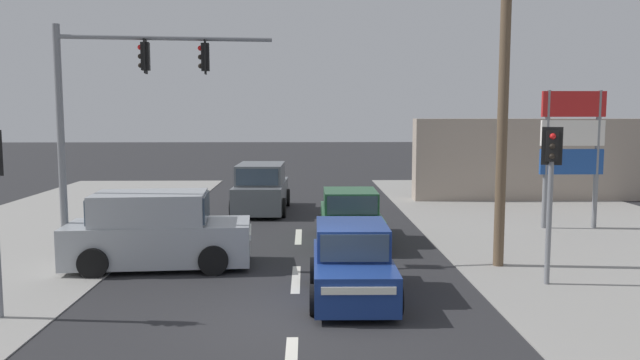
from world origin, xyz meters
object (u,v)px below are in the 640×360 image
(traffic_signal_mast, at_px, (114,101))
(pedestal_signal_right_kerb, at_px, (551,179))
(suv_receding_far, at_px, (157,233))
(hatchback_oncoming_near, at_px, (352,264))
(shopping_plaza_sign, at_px, (572,140))
(utility_pole_midground_right, at_px, (505,48))
(sedan_kerbside_parked, at_px, (350,219))
(suv_crossing_left, at_px, (261,189))

(traffic_signal_mast, xyz_separation_m, pedestal_signal_right_kerb, (10.16, -1.99, -1.73))
(traffic_signal_mast, height_order, suv_receding_far, traffic_signal_mast)
(hatchback_oncoming_near, bearing_deg, shopping_plaza_sign, 44.02)
(utility_pole_midground_right, xyz_separation_m, pedestal_signal_right_kerb, (0.57, -1.73, -3.03))
(utility_pole_midground_right, height_order, suv_receding_far, utility_pole_midground_right)
(traffic_signal_mast, bearing_deg, sedan_kerbside_parked, 24.91)
(utility_pole_midground_right, bearing_deg, pedestal_signal_right_kerb, -71.77)
(utility_pole_midground_right, bearing_deg, suv_crossing_left, 126.64)
(shopping_plaza_sign, distance_m, sedan_kerbside_parked, 8.07)
(suv_crossing_left, bearing_deg, pedestal_signal_right_kerb, -55.93)
(shopping_plaza_sign, xyz_separation_m, sedan_kerbside_parked, (-7.48, -1.99, -2.28))
(pedestal_signal_right_kerb, relative_size, shopping_plaza_sign, 0.77)
(utility_pole_midground_right, relative_size, sedan_kerbside_parked, 2.45)
(traffic_signal_mast, relative_size, suv_crossing_left, 1.31)
(pedestal_signal_right_kerb, relative_size, sedan_kerbside_parked, 0.84)
(suv_receding_far, xyz_separation_m, hatchback_oncoming_near, (4.70, -2.62, -0.18))
(pedestal_signal_right_kerb, distance_m, suv_crossing_left, 12.91)
(utility_pole_midground_right, distance_m, hatchback_oncoming_near, 6.63)
(pedestal_signal_right_kerb, bearing_deg, traffic_signal_mast, 168.92)
(suv_crossing_left, bearing_deg, suv_receding_far, -102.76)
(utility_pole_midground_right, distance_m, suv_receding_far, 9.73)
(utility_pole_midground_right, xyz_separation_m, hatchback_oncoming_near, (-3.89, -2.52, -4.75))
(suv_receding_far, bearing_deg, hatchback_oncoming_near, -29.13)
(pedestal_signal_right_kerb, xyz_separation_m, sedan_kerbside_parked, (-4.11, 4.80, -1.71))
(suv_crossing_left, bearing_deg, traffic_signal_mast, -109.08)
(utility_pole_midground_right, relative_size, hatchback_oncoming_near, 2.85)
(suv_crossing_left, bearing_deg, hatchback_oncoming_near, -76.60)
(traffic_signal_mast, bearing_deg, suv_crossing_left, 70.92)
(pedestal_signal_right_kerb, bearing_deg, suv_crossing_left, 124.07)
(pedestal_signal_right_kerb, height_order, hatchback_oncoming_near, pedestal_signal_right_kerb)
(shopping_plaza_sign, height_order, sedan_kerbside_parked, shopping_plaza_sign)
(suv_receding_far, relative_size, suv_crossing_left, 1.02)
(pedestal_signal_right_kerb, relative_size, suv_crossing_left, 0.78)
(pedestal_signal_right_kerb, distance_m, shopping_plaza_sign, 7.60)
(shopping_plaza_sign, bearing_deg, suv_receding_far, -158.44)
(traffic_signal_mast, distance_m, hatchback_oncoming_near, 7.22)
(hatchback_oncoming_near, bearing_deg, pedestal_signal_right_kerb, 10.00)
(utility_pole_midground_right, xyz_separation_m, suv_crossing_left, (-6.61, 8.89, -4.57))
(sedan_kerbside_parked, relative_size, suv_crossing_left, 0.93)
(sedan_kerbside_parked, relative_size, hatchback_oncoming_near, 1.16)
(pedestal_signal_right_kerb, xyz_separation_m, shopping_plaza_sign, (3.38, 6.79, 0.57))
(utility_pole_midground_right, height_order, sedan_kerbside_parked, utility_pole_midground_right)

